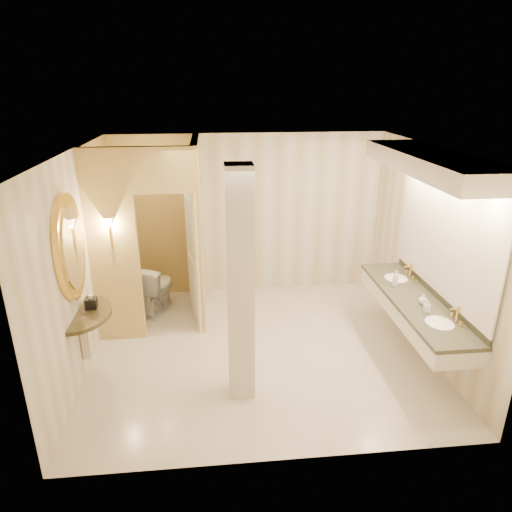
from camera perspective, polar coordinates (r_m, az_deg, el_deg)
The scene contains 16 objects.
floor at distance 6.43m, azimuth 0.50°, elevation -11.49°, with size 4.50×4.50×0.00m, color beige.
ceiling at distance 5.48m, azimuth 0.59°, elevation 13.07°, with size 4.50×4.50×0.00m, color silver.
wall_back at distance 7.71m, azimuth -1.11°, elevation 5.12°, with size 4.50×0.02×2.70m, color beige.
wall_front at distance 4.04m, azimuth 3.75°, elevation -10.41°, with size 4.50×0.02×2.70m, color beige.
wall_left at distance 6.02m, azimuth -21.27°, elevation -0.98°, with size 0.02×4.00×2.70m, color beige.
wall_right at distance 6.46m, azimuth 20.80°, elevation 0.54°, with size 0.02×4.00×2.70m, color beige.
toilet_closet at distance 6.72m, azimuth -9.89°, elevation 2.70°, with size 1.50×1.55×2.70m.
wall_sconce at distance 6.22m, azimuth -17.87°, elevation 3.86°, with size 0.14×0.14×0.42m.
vanity at distance 5.92m, azimuth 20.44°, elevation 1.64°, with size 0.75×2.57×2.09m.
console_shelf at distance 5.69m, azimuth -21.78°, elevation -2.41°, with size 0.96×0.96×1.93m.
pillar at distance 4.97m, azimuth -1.97°, elevation -4.06°, with size 0.29×0.29×2.70m, color silver.
tissue_box at distance 5.91m, azimuth -19.90°, elevation -5.55°, with size 0.13×0.13×0.13m, color black.
toilet at distance 7.40m, azimuth -12.48°, elevation -3.89°, with size 0.45×0.80×0.81m, color white.
soap_bottle_a at distance 5.83m, azimuth 20.58°, elevation -5.91°, with size 0.07×0.07×0.15m, color beige.
soap_bottle_b at distance 6.02m, azimuth 20.14°, elevation -5.08°, with size 0.10×0.10×0.13m, color silver.
soap_bottle_c at distance 6.41m, azimuth 17.04°, elevation -2.70°, with size 0.08×0.08×0.22m, color #C6B28C.
Camera 1 is at (-0.61, -5.40, 3.45)m, focal length 32.00 mm.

